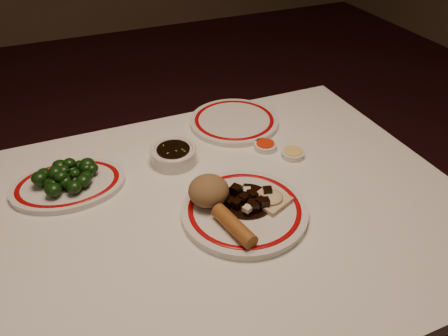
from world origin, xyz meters
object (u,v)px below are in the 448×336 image
broccoli_plate (68,185)px  stirfry_heap (249,199)px  spring_roll (234,226)px  main_plate (244,211)px  rice_mound (209,191)px  broccoli_pile (67,175)px  soy_bowl (174,155)px  dining_table (213,236)px  fried_wonton (270,199)px

broccoli_plate → stirfry_heap: bearing=-33.0°
spring_roll → main_plate: bearing=36.0°
rice_mound → broccoli_plate: 0.36m
broccoli_plate → main_plate: bearing=-35.6°
stirfry_heap → broccoli_plate: bearing=147.0°
stirfry_heap → broccoli_plate: (-0.37, 0.24, -0.02)m
broccoli_pile → broccoli_plate: bearing=135.2°
stirfry_heap → spring_roll: bearing=-133.7°
soy_bowl → dining_table: bearing=-83.1°
spring_roll → soy_bowl: bearing=83.9°
broccoli_pile → soy_bowl: (0.27, 0.01, -0.02)m
dining_table → rice_mound: (-0.01, 0.00, 0.14)m
main_plate → rice_mound: size_ratio=3.57×
rice_mound → spring_roll: (0.01, -0.11, -0.02)m
main_plate → soy_bowl: 0.27m
spring_roll → fried_wonton: 0.13m
stirfry_heap → broccoli_pile: (-0.37, 0.24, 0.01)m
rice_mound → broccoli_pile: bearing=145.1°
dining_table → broccoli_pile: broccoli_pile is taller
broccoli_plate → broccoli_pile: broccoli_pile is taller
soy_bowl → main_plate: bearing=-71.9°
broccoli_plate → broccoli_pile: bearing=-44.8°
main_plate → soy_bowl: bearing=108.1°
soy_bowl → broccoli_pile: bearing=-178.4°
dining_table → stirfry_heap: stirfry_heap is taller
stirfry_heap → dining_table: bearing=154.4°
rice_mound → soy_bowl: size_ratio=0.78×
dining_table → stirfry_heap: 0.15m
fried_wonton → broccoli_pile: (-0.42, 0.26, 0.01)m
dining_table → stirfry_heap: (0.08, -0.04, 0.12)m
rice_mound → spring_roll: size_ratio=0.76×
fried_wonton → broccoli_pile: 0.49m
broccoli_pile → rice_mound: bearing=-34.9°
main_plate → stirfry_heap: stirfry_heap is taller
main_plate → broccoli_pile: size_ratio=2.12×
broccoli_pile → soy_bowl: broccoli_pile is taller
rice_mound → broccoli_pile: 0.35m
rice_mound → main_plate: bearing=-37.8°
broccoli_plate → dining_table: bearing=-34.7°
rice_mound → dining_table: bearing=-18.5°
fried_wonton → soy_bowl: (-0.15, 0.26, -0.01)m
rice_mound → broccoli_plate: rice_mound is taller
stirfry_heap → fried_wonton: bearing=-19.1°
rice_mound → soy_bowl: (-0.02, 0.21, -0.03)m
dining_table → broccoli_pile: size_ratio=7.60×
fried_wonton → stirfry_heap: 0.05m
dining_table → rice_mound: size_ratio=12.81×
fried_wonton → stirfry_heap: stirfry_heap is taller
stirfry_heap → broccoli_pile: broccoli_pile is taller
dining_table → main_plate: 0.13m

